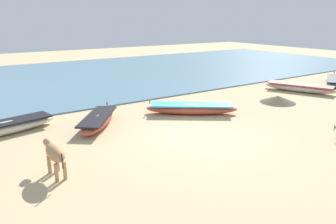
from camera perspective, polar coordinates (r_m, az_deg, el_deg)
name	(u,v)px	position (r m, az deg, el deg)	size (l,w,h in m)	color
ground	(204,138)	(12.77, 6.46, -4.75)	(80.00, 80.00, 0.00)	tan
sea_water	(75,77)	(27.11, -16.50, 6.11)	(60.00, 20.00, 0.08)	slate
fishing_boat_0	(6,127)	(14.76, -27.14, -2.43)	(4.24, 1.88, 0.71)	beige
fishing_boat_1	(300,88)	(22.47, 22.69, 4.10)	(2.76, 4.57, 0.71)	beige
fishing_boat_2	(98,120)	(14.40, -12.52, -1.46)	(2.98, 3.48, 0.68)	#B74733
fishing_boat_3	(192,108)	(15.90, 4.28, 0.66)	(4.33, 3.50, 0.72)	#B74733
fishing_boat_4	(334,81)	(26.13, 27.76, 5.00)	(4.38, 3.12, 0.67)	#1E669E
cow_adult_tan	(55,153)	(10.12, -19.76, -7.00)	(0.52, 1.59, 1.03)	tan
debris_pile_0	(278,99)	(19.08, 19.22, 2.20)	(2.00, 2.00, 0.39)	brown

